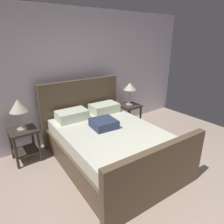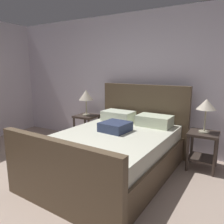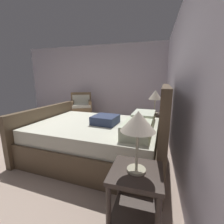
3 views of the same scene
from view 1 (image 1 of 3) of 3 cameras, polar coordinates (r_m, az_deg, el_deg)
name	(u,v)px [view 1 (image 1 of 3)]	position (r m, az deg, el deg)	size (l,w,h in m)	color
ground_plane	(175,218)	(2.88, 17.57, -27.04)	(6.26, 5.43, 0.02)	tan
wall_back	(68,77)	(4.20, -12.56, 9.73)	(6.38, 0.12, 2.61)	silver
bed	(109,142)	(3.50, -0.91, -8.71)	(1.81, 2.38, 1.28)	brown
nightstand_right	(129,113)	(4.69, 4.93, -0.20)	(0.44, 0.44, 0.60)	#382D27
table_lamp_right	(130,87)	(4.51, 5.17, 7.13)	(0.28, 0.28, 0.52)	#B7B293
nightstand_left	(24,140)	(3.81, -23.88, -7.25)	(0.44, 0.44, 0.60)	#382D27
table_lamp_left	(18,106)	(3.58, -25.30, 1.46)	(0.29, 0.29, 0.53)	#B7B293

